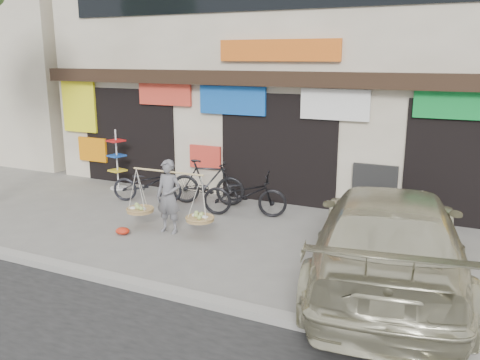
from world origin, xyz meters
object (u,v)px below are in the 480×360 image
at_px(suv, 389,237).
at_px(display_rack, 117,165).
at_px(bike_0, 147,184).
at_px(bike_1, 207,182).
at_px(street_vendor, 169,200).
at_px(bike_2, 245,194).

bearing_deg(suv, display_rack, -30.29).
distance_m(suv, display_rack, 8.33).
distance_m(bike_0, bike_1, 1.55).
relative_size(street_vendor, suv, 0.35).
distance_m(street_vendor, bike_1, 2.16).
bearing_deg(bike_1, street_vendor, 174.13).
xyz_separation_m(bike_2, suv, (3.58, -2.28, 0.29)).
height_order(bike_2, display_rack, display_rack).
bearing_deg(street_vendor, bike_2, 60.15).
xyz_separation_m(bike_0, bike_1, (1.48, 0.44, 0.10)).
distance_m(bike_2, suv, 4.26).
xyz_separation_m(street_vendor, bike_0, (-1.77, 1.70, -0.24)).
relative_size(bike_0, display_rack, 1.07).
xyz_separation_m(bike_1, display_rack, (-2.98, 0.26, 0.11)).
bearing_deg(bike_1, display_rack, 71.35).
bearing_deg(bike_0, bike_1, -92.82).
distance_m(bike_0, display_rack, 1.66).
distance_m(street_vendor, display_rack, 4.06).
relative_size(suv, display_rack, 3.51).
relative_size(street_vendor, display_rack, 1.22).
xyz_separation_m(street_vendor, bike_1, (-0.29, 2.14, -0.14)).
bearing_deg(bike_1, bike_0, 92.88).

